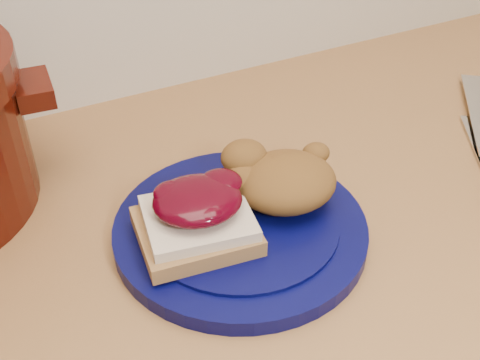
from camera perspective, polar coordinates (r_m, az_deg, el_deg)
name	(u,v)px	position (r m, az deg, el deg)	size (l,w,h in m)	color
plate	(240,229)	(0.57, 0.03, -4.71)	(0.24, 0.24, 0.02)	#040539
sandwich	(197,216)	(0.54, -4.10, -3.47)	(0.11, 0.10, 0.05)	olive
stuffing_mound	(286,182)	(0.57, 4.37, -0.16)	(0.10, 0.08, 0.05)	brown
butter_knife	(480,152)	(0.74, 21.79, 2.50)	(0.15, 0.01, 0.00)	silver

